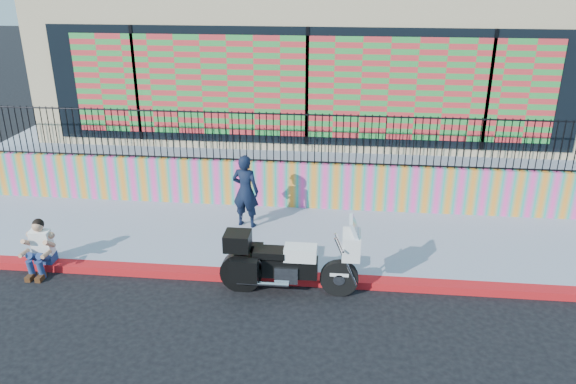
# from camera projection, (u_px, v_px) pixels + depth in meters

# --- Properties ---
(ground) EXTENTS (90.00, 90.00, 0.00)m
(ground) POSITION_uv_depth(u_px,v_px,m) (289.00, 282.00, 10.60)
(ground) COLOR black
(ground) RESTS_ON ground
(red_curb) EXTENTS (16.00, 0.30, 0.15)m
(red_curb) POSITION_uv_depth(u_px,v_px,m) (289.00, 278.00, 10.57)
(red_curb) COLOR red
(red_curb) RESTS_ON ground
(sidewalk) EXTENTS (16.00, 3.00, 0.15)m
(sidewalk) POSITION_uv_depth(u_px,v_px,m) (297.00, 239.00, 12.09)
(sidewalk) COLOR #8A90A5
(sidewalk) RESTS_ON ground
(mural_wall) EXTENTS (16.00, 0.20, 1.10)m
(mural_wall) POSITION_uv_depth(u_px,v_px,m) (303.00, 185.00, 13.33)
(mural_wall) COLOR #FF43A5
(mural_wall) RESTS_ON sidewalk
(metal_fence) EXTENTS (15.80, 0.04, 1.20)m
(metal_fence) POSITION_uv_depth(u_px,v_px,m) (304.00, 139.00, 12.90)
(metal_fence) COLOR black
(metal_fence) RESTS_ON mural_wall
(elevated_platform) EXTENTS (16.00, 10.00, 1.25)m
(elevated_platform) POSITION_uv_depth(u_px,v_px,m) (316.00, 130.00, 18.06)
(elevated_platform) COLOR #8A90A5
(elevated_platform) RESTS_ON ground
(storefront_building) EXTENTS (14.00, 8.06, 4.00)m
(storefront_building) POSITION_uv_depth(u_px,v_px,m) (317.00, 48.00, 16.87)
(storefront_building) COLOR tan
(storefront_building) RESTS_ON elevated_platform
(police_motorcycle) EXTENTS (2.47, 0.82, 1.54)m
(police_motorcycle) POSITION_uv_depth(u_px,v_px,m) (287.00, 261.00, 10.04)
(police_motorcycle) COLOR black
(police_motorcycle) RESTS_ON ground
(police_officer) EXTENTS (0.67, 0.51, 1.65)m
(police_officer) POSITION_uv_depth(u_px,v_px,m) (246.00, 191.00, 12.25)
(police_officer) COLOR black
(police_officer) RESTS_ON sidewalk
(seated_man) EXTENTS (0.54, 0.71, 1.06)m
(seated_man) POSITION_uv_depth(u_px,v_px,m) (39.00, 252.00, 10.74)
(seated_man) COLOR navy
(seated_man) RESTS_ON ground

